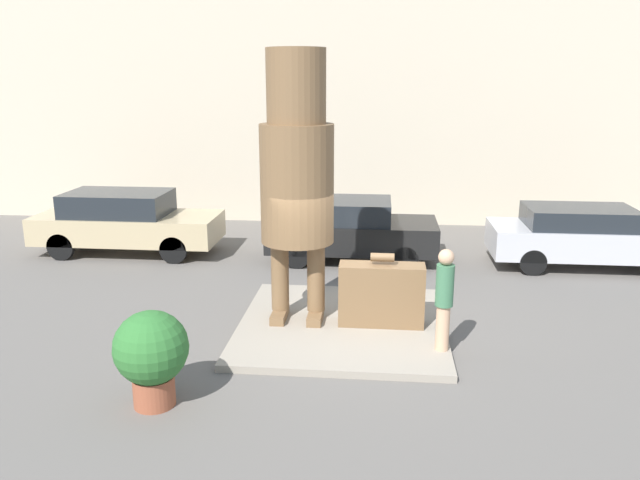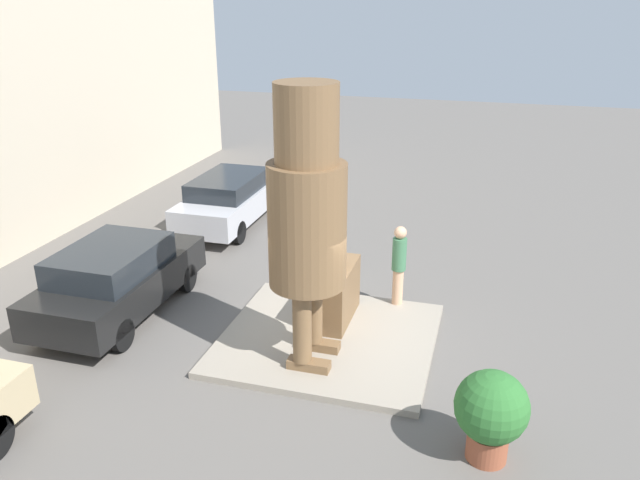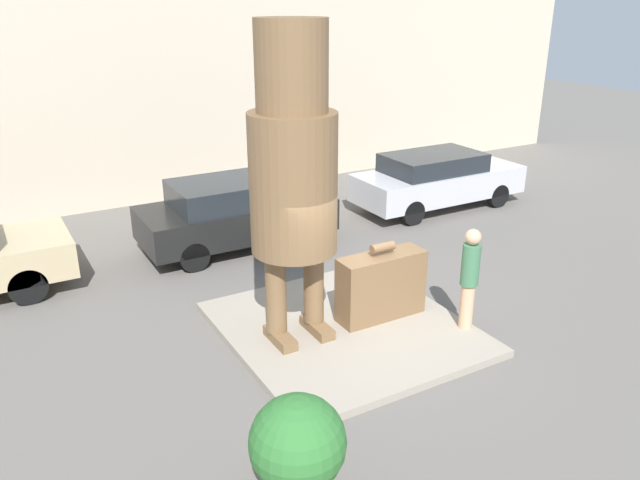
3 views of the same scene
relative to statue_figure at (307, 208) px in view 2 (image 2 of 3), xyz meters
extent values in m
plane|color=#605B56|center=(0.83, -0.14, -2.97)|extent=(60.00, 60.00, 0.00)
cube|color=gray|center=(0.83, -0.14, -2.90)|extent=(3.75, 3.98, 0.13)
cube|color=brown|center=(-0.34, -0.11, -2.76)|extent=(0.26, 0.75, 0.16)
cube|color=brown|center=(0.34, -0.11, -2.76)|extent=(0.26, 0.75, 0.16)
cylinder|color=brown|center=(-0.34, 0.00, -2.02)|extent=(0.33, 0.33, 1.31)
cylinder|color=brown|center=(0.34, 0.00, -2.02)|extent=(0.33, 0.33, 1.31)
cylinder|color=brown|center=(0.00, 0.00, -0.31)|extent=(1.31, 1.31, 2.11)
cylinder|color=brown|center=(0.00, 0.00, 1.38)|extent=(1.03, 1.03, 1.27)
cube|color=brown|center=(1.54, -0.17, -2.28)|extent=(1.53, 0.51, 1.13)
cylinder|color=brown|center=(1.54, -0.17, -1.57)|extent=(0.42, 0.15, 0.15)
cylinder|color=tan|center=(2.55, -1.18, -2.45)|extent=(0.22, 0.22, 0.78)
cylinder|color=#3D704C|center=(2.55, -1.18, -1.72)|extent=(0.29, 0.29, 0.69)
sphere|color=tan|center=(2.55, -1.18, -1.24)|extent=(0.26, 0.26, 0.26)
cube|color=black|center=(0.80, 4.31, -2.30)|extent=(4.19, 1.83, 0.71)
cube|color=#1E2328|center=(0.59, 4.31, -1.68)|extent=(2.31, 1.64, 0.53)
cylinder|color=black|center=(2.10, 5.13, -2.65)|extent=(0.62, 0.18, 0.62)
cylinder|color=black|center=(2.10, 3.49, -2.65)|extent=(0.62, 0.18, 0.62)
cylinder|color=black|center=(-0.50, 5.13, -2.65)|extent=(0.62, 0.18, 0.62)
cylinder|color=black|center=(-0.50, 3.49, -2.65)|extent=(0.62, 0.18, 0.62)
cube|color=#B7B7BC|center=(6.48, 4.27, -2.30)|extent=(4.57, 1.73, 0.71)
cube|color=#1E2328|center=(6.25, 4.27, -1.72)|extent=(2.52, 1.55, 0.46)
cylinder|color=black|center=(7.90, 5.04, -2.66)|extent=(0.62, 0.18, 0.62)
cylinder|color=black|center=(7.90, 3.49, -2.66)|extent=(0.62, 0.18, 0.62)
cylinder|color=black|center=(5.06, 5.04, -2.66)|extent=(0.62, 0.18, 0.62)
cylinder|color=black|center=(5.06, 3.49, -2.66)|extent=(0.62, 0.18, 0.62)
cylinder|color=brown|center=(-1.63, -3.17, -2.75)|extent=(0.59, 0.59, 0.43)
sphere|color=#2D6B2D|center=(-1.63, -3.17, -2.09)|extent=(1.05, 1.05, 1.05)
camera|label=1|loc=(1.48, -10.87, 1.55)|focal=35.00mm
camera|label=2|loc=(-9.20, -2.87, 3.26)|focal=35.00mm
camera|label=3|loc=(-4.06, -7.90, 2.28)|focal=35.00mm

